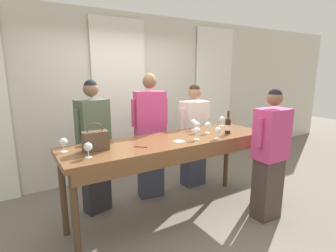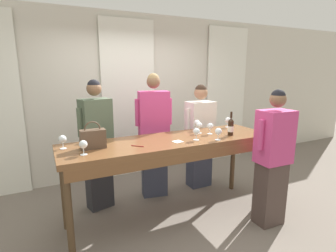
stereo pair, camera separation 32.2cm
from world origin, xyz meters
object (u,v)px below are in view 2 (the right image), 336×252
(guest_cream_sweater, at_px, (200,136))
(wine_glass_front_mid, at_px, (228,120))
(wine_glass_back_right, at_px, (199,126))
(guest_olive_jacket, at_px, (97,145))
(wine_bottle, at_px, (231,127))
(handbag, at_px, (93,138))
(wine_glass_back_mid, at_px, (210,126))
(wine_glass_center_mid, at_px, (83,145))
(tasting_bar, at_px, (171,148))
(guest_pink_top, at_px, (154,135))
(wine_glass_front_right, at_px, (90,133))
(host_pouring, at_px, (273,159))
(wine_glass_center_left, at_px, (218,132))
(wine_glass_front_left, at_px, (196,132))
(wine_glass_back_left, at_px, (62,139))
(wine_glass_center_right, at_px, (197,123))

(guest_cream_sweater, bearing_deg, wine_glass_front_mid, -60.15)
(wine_glass_front_mid, xyz_separation_m, wine_glass_back_right, (-0.58, -0.13, 0.00))
(guest_olive_jacket, bearing_deg, wine_bottle, -27.13)
(handbag, xyz_separation_m, wine_glass_back_mid, (1.50, -0.01, -0.01))
(wine_glass_front_mid, height_order, wine_glass_center_mid, same)
(wine_bottle, height_order, guest_olive_jacket, guest_olive_jacket)
(tasting_bar, bearing_deg, guest_olive_jacket, 139.16)
(guest_olive_jacket, xyz_separation_m, guest_pink_top, (0.81, 0.00, 0.04))
(handbag, distance_m, guest_olive_jacket, 0.68)
(wine_glass_front_right, bearing_deg, guest_olive_jacket, 67.42)
(host_pouring, bearing_deg, guest_olive_jacket, 143.98)
(wine_glass_back_right, height_order, guest_cream_sweater, guest_cream_sweater)
(wine_glass_front_mid, xyz_separation_m, guest_pink_top, (-1.01, 0.39, -0.20))
(wine_glass_center_mid, bearing_deg, wine_glass_back_mid, 5.98)
(wine_glass_center_left, bearing_deg, wine_bottle, 23.72)
(guest_olive_jacket, bearing_deg, wine_glass_front_left, -38.25)
(tasting_bar, xyz_separation_m, wine_glass_back_mid, (0.59, 0.04, 0.20))
(wine_glass_back_right, xyz_separation_m, guest_cream_sweater, (0.35, 0.52, -0.30))
(wine_glass_front_mid, distance_m, wine_glass_front_right, 1.96)
(wine_glass_center_left, xyz_separation_m, guest_cream_sweater, (0.34, 0.92, -0.30))
(tasting_bar, xyz_separation_m, wine_bottle, (0.79, -0.13, 0.21))
(wine_glass_center_left, distance_m, wine_glass_back_mid, 0.31)
(wine_bottle, height_order, wine_glass_front_mid, wine_bottle)
(wine_glass_back_left, bearing_deg, wine_glass_center_mid, -61.38)
(tasting_bar, relative_size, guest_olive_jacket, 1.51)
(wine_glass_front_mid, bearing_deg, guest_olive_jacket, 167.83)
(wine_glass_front_right, relative_size, wine_glass_back_left, 1.00)
(handbag, bearing_deg, guest_cream_sweater, 19.28)
(handbag, relative_size, wine_glass_back_left, 2.00)
(wine_glass_center_right, bearing_deg, wine_glass_front_left, -122.79)
(handbag, xyz_separation_m, wine_glass_front_mid, (1.98, 0.22, -0.01))
(guest_pink_top, bearing_deg, wine_glass_center_left, -64.07)
(wine_glass_back_mid, bearing_deg, guest_cream_sweater, 68.26)
(wine_glass_back_mid, xyz_separation_m, host_pouring, (0.43, -0.67, -0.30))
(handbag, xyz_separation_m, wine_glass_center_left, (1.41, -0.31, -0.01))
(tasting_bar, height_order, wine_glass_back_left, wine_glass_back_left)
(wine_glass_center_left, height_order, wine_glass_center_right, same)
(wine_glass_back_left, relative_size, host_pouring, 0.09)
(wine_glass_front_right, bearing_deg, wine_glass_center_right, -1.57)
(wine_glass_front_mid, height_order, wine_glass_front_right, same)
(wine_glass_back_right, distance_m, guest_cream_sweater, 0.70)
(tasting_bar, distance_m, host_pouring, 1.21)
(wine_bottle, xyz_separation_m, wine_glass_front_left, (-0.53, -0.01, -0.01))
(wine_glass_front_left, bearing_deg, host_pouring, -32.81)
(wine_glass_front_left, height_order, wine_glass_front_right, same)
(wine_glass_back_left, bearing_deg, host_pouring, -19.90)
(wine_glass_center_mid, bearing_deg, handbag, 55.12)
(wine_glass_back_right, relative_size, host_pouring, 0.09)
(wine_glass_front_right, xyz_separation_m, host_pouring, (1.92, -0.97, -0.30))
(host_pouring, bearing_deg, wine_glass_front_mid, 87.38)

